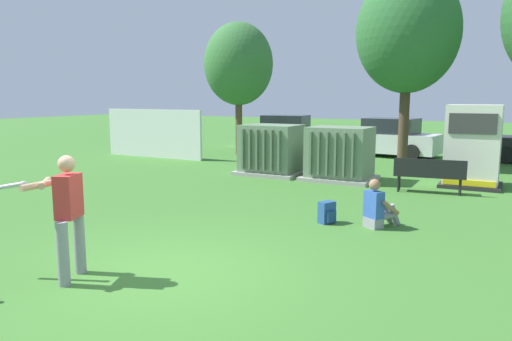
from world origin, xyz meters
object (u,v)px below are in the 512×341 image
object	(u,v)px
generator_enclosure	(473,147)
parked_car_leftmost	(283,133)
park_bench	(429,173)
transformer_west	(271,150)
transformer_mid_west	(340,154)
batter	(65,211)
backpack	(327,213)
seated_spectator	(378,208)
parked_car_left_of_center	(388,139)

from	to	relation	value
generator_enclosure	parked_car_leftmost	world-z (taller)	generator_enclosure
generator_enclosure	park_bench	bearing A→B (deg)	-119.38
park_bench	transformer_west	bearing A→B (deg)	170.32
transformer_mid_west	batter	size ratio (longest dim) A/B	1.21
backpack	parked_car_leftmost	xyz separation A→B (m)	(-6.95, 12.71, 0.54)
generator_enclosure	parked_car_leftmost	bearing A→B (deg)	142.61
transformer_mid_west	generator_enclosure	distance (m)	3.71
transformer_mid_west	seated_spectator	xyz separation A→B (m)	(2.41, -4.80, -0.41)
transformer_mid_west	park_bench	world-z (taller)	transformer_mid_west
generator_enclosure	seated_spectator	bearing A→B (deg)	-102.36
transformer_west	parked_car_leftmost	xyz separation A→B (m)	(-3.18, 7.68, -0.04)
park_bench	parked_car_left_of_center	distance (m)	8.15
batter	backpack	world-z (taller)	batter
transformer_mid_west	seated_spectator	world-z (taller)	transformer_mid_west
generator_enclosure	seated_spectator	distance (m)	5.72
backpack	park_bench	bearing A→B (deg)	72.76
transformer_west	generator_enclosure	size ratio (longest dim) A/B	0.91
transformer_mid_west	backpack	world-z (taller)	transformer_mid_west
transformer_west	transformer_mid_west	world-z (taller)	same
parked_car_leftmost	transformer_west	bearing A→B (deg)	-67.52
park_bench	parked_car_leftmost	distance (m)	11.88
transformer_west	parked_car_left_of_center	size ratio (longest dim) A/B	0.48
generator_enclosure	seated_spectator	size ratio (longest dim) A/B	2.39
transformer_west	parked_car_left_of_center	xyz separation A→B (m)	(2.18, 6.76, -0.04)
transformer_mid_west	generator_enclosure	bearing A→B (deg)	11.50
batter	parked_car_leftmost	size ratio (longest dim) A/B	0.40
transformer_mid_west	parked_car_leftmost	xyz separation A→B (m)	(-5.51, 7.71, -0.04)
batter	seated_spectator	xyz separation A→B (m)	(3.09, 4.77, -0.60)
generator_enclosure	batter	distance (m)	11.18
park_bench	seated_spectator	distance (m)	3.99
transformer_mid_west	parked_car_leftmost	size ratio (longest dim) A/B	0.48
generator_enclosure	batter	size ratio (longest dim) A/B	1.32
seated_spectator	backpack	distance (m)	0.99
transformer_mid_west	parked_car_leftmost	distance (m)	9.48
transformer_mid_west	seated_spectator	size ratio (longest dim) A/B	2.18
parked_car_left_of_center	generator_enclosure	bearing A→B (deg)	-58.11
transformer_mid_west	park_bench	distance (m)	2.87
backpack	parked_car_left_of_center	size ratio (longest dim) A/B	0.10
park_bench	parked_car_left_of_center	world-z (taller)	parked_car_left_of_center
backpack	parked_car_leftmost	size ratio (longest dim) A/B	0.10
parked_car_left_of_center	park_bench	bearing A→B (deg)	-69.29
generator_enclosure	batter	bearing A→B (deg)	-112.64
transformer_mid_west	generator_enclosure	world-z (taller)	generator_enclosure
batter	parked_car_left_of_center	size ratio (longest dim) A/B	0.40
batter	parked_car_leftmost	distance (m)	17.95
batter	parked_car_left_of_center	distance (m)	16.38
transformer_west	backpack	distance (m)	6.31
parked_car_leftmost	parked_car_left_of_center	world-z (taller)	same
batter	parked_car_left_of_center	world-z (taller)	batter
batter	seated_spectator	distance (m)	5.72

